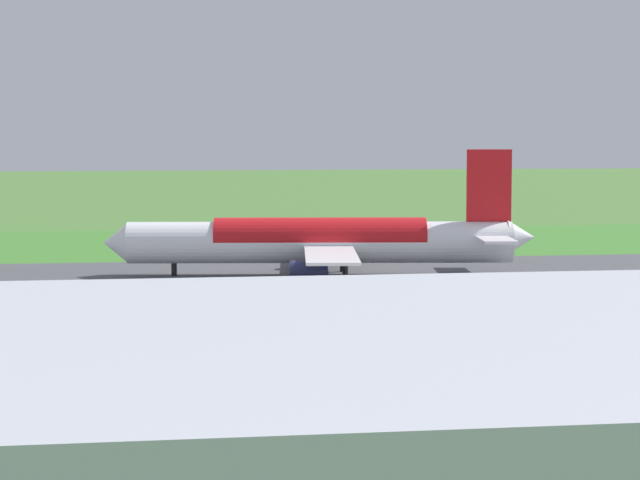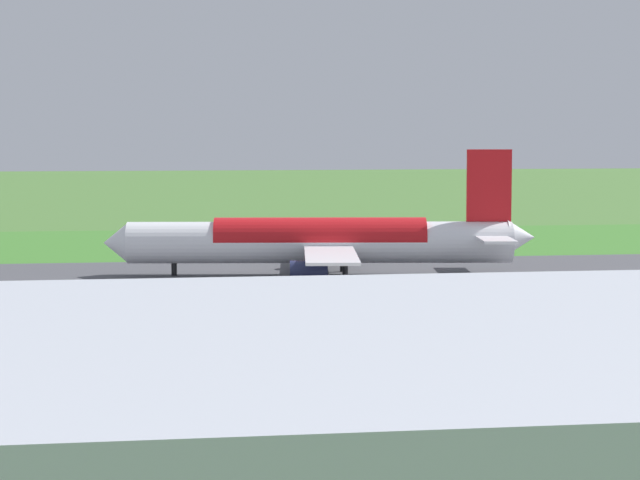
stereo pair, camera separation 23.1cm
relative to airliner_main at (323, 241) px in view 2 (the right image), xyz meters
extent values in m
plane|color=#477233|center=(-4.72, -0.05, -4.35)|extent=(800.00, 800.00, 0.00)
cube|color=#47474C|center=(-4.72, -0.05, -4.32)|extent=(600.00, 39.06, 0.06)
cube|color=gray|center=(-4.72, 56.96, -4.33)|extent=(440.00, 110.00, 0.05)
cube|color=#3C782B|center=(-4.72, -34.76, -4.33)|extent=(600.00, 80.00, 0.04)
cylinder|color=white|center=(0.38, -0.05, -0.15)|extent=(48.27, 11.30, 5.20)
cone|color=white|center=(25.67, -3.31, -0.15)|extent=(3.61, 5.28, 4.94)
cone|color=white|center=(-24.62, 3.18, 0.45)|extent=(4.04, 4.83, 4.42)
cube|color=red|center=(-20.57, 2.66, 6.95)|extent=(5.62, 1.21, 9.00)
cube|color=white|center=(-19.87, 8.11, 0.65)|extent=(5.12, 9.44, 0.36)
cube|color=white|center=(-21.27, -2.80, 0.65)|extent=(5.12, 9.44, 0.36)
cube|color=white|center=(0.79, 10.99, -0.55)|extent=(8.77, 22.59, 0.35)
cube|color=white|center=(-2.02, -10.83, -0.55)|extent=(8.77, 22.59, 0.35)
cylinder|color=#23284C|center=(2.82, 7.20, -3.03)|extent=(4.82, 3.35, 2.80)
cylinder|color=#23284C|center=(0.90, -7.68, -3.03)|extent=(4.82, 3.35, 2.80)
cylinder|color=black|center=(18.47, -2.38, -2.64)|extent=(0.70, 0.70, 3.42)
cylinder|color=black|center=(-2.09, 4.30, -2.64)|extent=(0.70, 0.70, 3.42)
cylinder|color=black|center=(-3.11, -3.63, -2.64)|extent=(0.70, 0.70, 3.42)
cylinder|color=red|center=(0.38, -0.05, 0.37)|extent=(26.85, 8.56, 5.23)
cylinder|color=slate|center=(-15.00, -32.49, -3.20)|extent=(0.10, 0.10, 2.30)
cube|color=red|center=(-15.00, -32.51, -1.75)|extent=(0.60, 0.04, 0.60)
cone|color=orange|center=(-9.22, -35.75, -4.08)|extent=(0.40, 0.40, 0.55)
camera|label=1|loc=(23.93, 155.73, 14.07)|focal=71.14mm
camera|label=2|loc=(23.70, 155.76, 14.07)|focal=71.14mm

